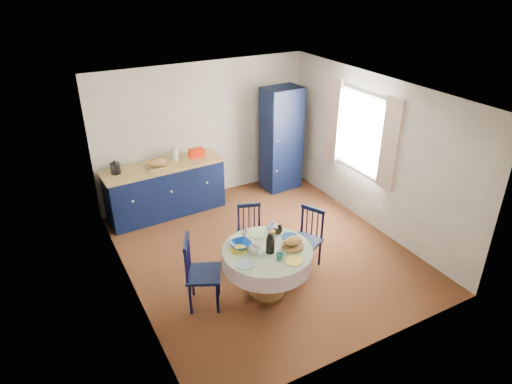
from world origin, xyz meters
TOP-DOWN VIEW (x-y plane):
  - floor at (0.00, 0.00)m, footprint 4.50×4.50m
  - ceiling at (0.00, 0.00)m, footprint 4.50×4.50m
  - wall_back at (0.00, 2.25)m, footprint 4.00×0.02m
  - wall_left at (-2.00, 0.00)m, footprint 0.02×4.50m
  - wall_right at (2.00, 0.00)m, footprint 0.02×4.50m
  - window at (1.95, 0.30)m, footprint 0.10×1.74m
  - kitchen_counter at (-0.92, 1.90)m, footprint 2.10×0.74m
  - pantry_cabinet at (1.40, 1.85)m, footprint 0.72×0.53m
  - dining_table at (-0.44, -0.86)m, footprint 1.17×1.17m
  - chair_left at (-1.30, -0.64)m, footprint 0.58×0.59m
  - chair_far at (-0.25, -0.01)m, footprint 0.48×0.47m
  - chair_right at (0.38, -0.57)m, footprint 0.53×0.54m
  - mug_a at (-0.64, -0.85)m, footprint 0.13×0.13m
  - mug_b at (-0.42, -1.12)m, footprint 0.09×0.09m
  - mug_c at (-0.13, -0.59)m, footprint 0.13×0.13m
  - mug_d at (-0.56, -0.45)m, footprint 0.10×0.10m
  - cobalt_bowl at (-0.72, -0.64)m, footprint 0.27×0.27m

SIDE VIEW (x-z plane):
  - floor at x=0.00m, z-range 0.00..0.00m
  - chair_far at x=-0.25m, z-range 0.01..0.86m
  - chair_right at x=0.38m, z-range 0.01..0.91m
  - kitchen_counter at x=-0.92m, z-range -0.11..1.06m
  - chair_left at x=-1.30m, z-range 0.01..1.01m
  - dining_table at x=-0.44m, z-range 0.10..1.08m
  - cobalt_bowl at x=-0.72m, z-range 0.71..0.77m
  - mug_b at x=-0.42m, z-range 0.71..0.79m
  - mug_d at x=-0.56m, z-range 0.71..0.80m
  - mug_c at x=-0.13m, z-range 0.71..0.81m
  - mug_a at x=-0.64m, z-range 0.71..0.81m
  - pantry_cabinet at x=1.40m, z-range 0.00..1.98m
  - wall_back at x=0.00m, z-range 0.00..2.50m
  - wall_left at x=-2.00m, z-range 0.00..2.50m
  - wall_right at x=2.00m, z-range 0.00..2.50m
  - window at x=1.95m, z-range 0.80..2.25m
  - ceiling at x=0.00m, z-range 2.50..2.50m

